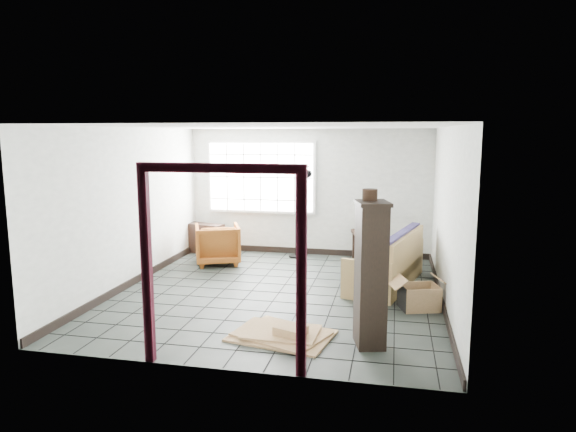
% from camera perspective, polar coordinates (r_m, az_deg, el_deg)
% --- Properties ---
extents(ground, '(5.50, 5.50, 0.00)m').
position_cam_1_polar(ground, '(8.24, -1.00, -8.51)').
color(ground, black).
rests_on(ground, ground).
extents(room_shell, '(5.02, 5.52, 2.61)m').
position_cam_1_polar(room_shell, '(7.92, -0.99, 3.21)').
color(room_shell, '#ACB1AA').
rests_on(room_shell, ground).
extents(window_panel, '(2.32, 0.08, 1.52)m').
position_cam_1_polar(window_panel, '(10.75, -3.03, 4.33)').
color(window_panel, silver).
rests_on(window_panel, ground).
extents(doorway_trim, '(1.80, 0.08, 2.20)m').
position_cam_1_polar(doorway_trim, '(5.37, -7.45, -2.92)').
color(doorway_trim, '#3D0D1A').
rests_on(doorway_trim, ground).
extents(futon_sofa, '(1.30, 2.22, 0.92)m').
position_cam_1_polar(futon_sofa, '(8.72, 11.18, -5.40)').
color(futon_sofa, olive).
rests_on(futon_sofa, ground).
extents(armchair, '(1.06, 1.03, 0.85)m').
position_cam_1_polar(armchair, '(10.02, -7.84, -2.90)').
color(armchair, brown).
rests_on(armchair, ground).
extents(side_table, '(0.66, 0.66, 0.60)m').
position_cam_1_polar(side_table, '(10.26, 8.75, -2.25)').
color(side_table, black).
rests_on(side_table, ground).
extents(table_lamp, '(0.35, 0.35, 0.43)m').
position_cam_1_polar(table_lamp, '(10.13, 8.50, -0.07)').
color(table_lamp, black).
rests_on(table_lamp, side_table).
extents(projector, '(0.30, 0.25, 0.10)m').
position_cam_1_polar(projector, '(10.21, 8.43, -1.41)').
color(projector, silver).
rests_on(projector, side_table).
extents(floor_lamp, '(0.49, 0.35, 1.88)m').
position_cam_1_polar(floor_lamp, '(10.27, 1.53, 0.75)').
color(floor_lamp, black).
rests_on(floor_lamp, ground).
extents(console_shelf, '(0.85, 0.48, 0.62)m').
position_cam_1_polar(console_shelf, '(11.00, -9.18, -2.45)').
color(console_shelf, black).
rests_on(console_shelf, ground).
extents(tall_shelf, '(0.47, 0.55, 1.73)m').
position_cam_1_polar(tall_shelf, '(6.11, 9.19, -6.30)').
color(tall_shelf, black).
rests_on(tall_shelf, ground).
extents(pot, '(0.20, 0.20, 0.13)m').
position_cam_1_polar(pot, '(6.01, 9.08, 2.34)').
color(pot, black).
rests_on(pot, tall_shelf).
extents(open_box, '(0.93, 0.64, 0.48)m').
position_cam_1_polar(open_box, '(7.70, 14.36, -8.72)').
color(open_box, olive).
rests_on(open_box, ground).
extents(cardboard_pile, '(1.35, 1.13, 0.18)m').
position_cam_1_polar(cardboard_pile, '(6.52, -0.59, -12.92)').
color(cardboard_pile, olive).
rests_on(cardboard_pile, ground).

